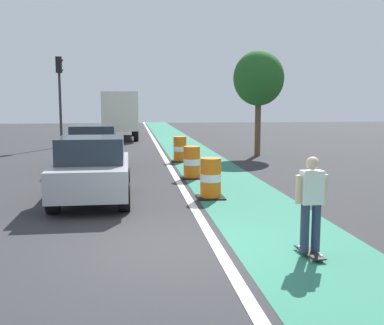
{
  "coord_description": "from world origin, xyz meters",
  "views": [
    {
      "loc": [
        -0.57,
        -7.98,
        2.58
      ],
      "look_at": [
        0.88,
        3.28,
        1.1
      ],
      "focal_mm": 43.59,
      "sensor_mm": 36.0,
      "label": 1
    }
  ],
  "objects": [
    {
      "name": "ground_plane",
      "position": [
        0.0,
        0.0,
        0.0
      ],
      "size": [
        100.0,
        100.0,
        0.0
      ],
      "primitive_type": "plane",
      "color": "#2D2D30"
    },
    {
      "name": "bike_lane_strip",
      "position": [
        2.4,
        12.0,
        0.0
      ],
      "size": [
        2.5,
        80.0,
        0.01
      ],
      "primitive_type": "cube",
      "color": "#2D755B",
      "rests_on": "ground"
    },
    {
      "name": "lane_divider_stripe",
      "position": [
        0.9,
        12.0,
        0.01
      ],
      "size": [
        0.2,
        80.0,
        0.01
      ],
      "primitive_type": "cube",
      "color": "silver",
      "rests_on": "ground"
    },
    {
      "name": "skateboarder_on_lane",
      "position": [
        2.36,
        -0.72,
        0.91
      ],
      "size": [
        0.57,
        0.81,
        1.69
      ],
      "color": "black",
      "rests_on": "ground"
    },
    {
      "name": "parked_sedan_nearest",
      "position": [
        -1.61,
        4.18,
        0.83
      ],
      "size": [
        1.94,
        4.11,
        1.7
      ],
      "color": "#9EA0A5",
      "rests_on": "ground"
    },
    {
      "name": "parked_sedan_second",
      "position": [
        -2.03,
        10.15,
        0.83
      ],
      "size": [
        1.94,
        4.11,
        1.7
      ],
      "color": "black",
      "rests_on": "ground"
    },
    {
      "name": "traffic_barrel_front",
      "position": [
        1.5,
        4.21,
        0.53
      ],
      "size": [
        0.73,
        0.73,
        1.09
      ],
      "color": "orange",
      "rests_on": "ground"
    },
    {
      "name": "traffic_barrel_mid",
      "position": [
        1.42,
        7.55,
        0.53
      ],
      "size": [
        0.73,
        0.73,
        1.09
      ],
      "color": "orange",
      "rests_on": "ground"
    },
    {
      "name": "traffic_barrel_back",
      "position": [
        1.48,
        12.04,
        0.53
      ],
      "size": [
        0.73,
        0.73,
        1.09
      ],
      "color": "orange",
      "rests_on": "ground"
    },
    {
      "name": "delivery_truck_down_block",
      "position": [
        -1.4,
        25.27,
        1.85
      ],
      "size": [
        2.5,
        7.65,
        3.23
      ],
      "color": "silver",
      "rests_on": "ground"
    },
    {
      "name": "traffic_light_corner",
      "position": [
        -4.59,
        19.4,
        3.5
      ],
      "size": [
        0.41,
        0.32,
        5.1
      ],
      "color": "#2D2D2D",
      "rests_on": "ground"
    },
    {
      "name": "street_tree_sidewalk",
      "position": [
        5.42,
        13.81,
        3.67
      ],
      "size": [
        2.4,
        2.4,
        5.0
      ],
      "color": "brown",
      "rests_on": "ground"
    }
  ]
}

